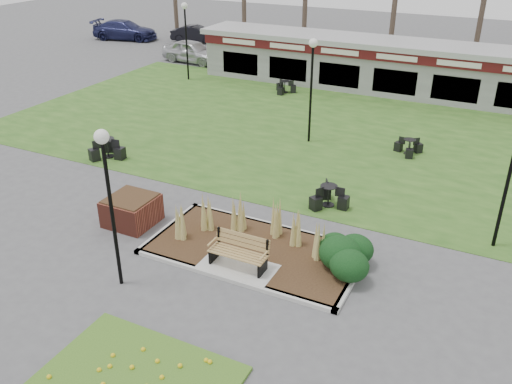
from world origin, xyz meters
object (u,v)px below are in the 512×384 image
at_px(park_bench, 239,251).
at_px(car_black, 196,34).
at_px(lamp_post_far_left, 185,24).
at_px(brick_planter, 132,210).
at_px(car_silver, 193,51).
at_px(bistro_set_b, 285,89).
at_px(bistro_set_c, 328,199).
at_px(car_blue, 125,30).
at_px(food_pavilion, 402,67).
at_px(lamp_post_near_left, 107,176).
at_px(lamp_post_mid_left, 312,68).
at_px(bistro_set_d, 409,149).
at_px(bistro_set_a, 108,151).

height_order(park_bench, car_black, car_black).
bearing_deg(park_bench, car_black, 124.12).
bearing_deg(lamp_post_far_left, brick_planter, -63.19).
bearing_deg(car_silver, bistro_set_b, -109.04).
height_order(bistro_set_c, car_blue, car_blue).
bearing_deg(food_pavilion, park_bench, -90.00).
height_order(lamp_post_near_left, car_silver, lamp_post_near_left).
bearing_deg(lamp_post_mid_left, food_pavilion, 78.97).
bearing_deg(lamp_post_mid_left, car_black, 134.49).
bearing_deg(brick_planter, lamp_post_near_left, -57.55).
bearing_deg(brick_planter, car_silver, 117.19).
bearing_deg(bistro_set_d, bistro_set_b, 144.36).
height_order(car_black, car_blue, car_blue).
bearing_deg(park_bench, brick_planter, 170.31).
bearing_deg(bistro_set_d, lamp_post_far_left, 158.07).
bearing_deg(bistro_set_d, bistro_set_c, -104.14).
distance_m(brick_planter, car_black, 29.40).
xyz_separation_m(bistro_set_b, bistro_set_d, (8.41, -6.03, -0.01)).
bearing_deg(car_blue, food_pavilion, -114.70).
distance_m(lamp_post_near_left, bistro_set_b, 19.36).
xyz_separation_m(lamp_post_near_left, car_blue, (-21.44, 27.19, -2.51)).
bearing_deg(food_pavilion, car_blue, 167.34).
bearing_deg(lamp_post_far_left, park_bench, -53.30).
bearing_deg(brick_planter, park_bench, -9.69).
bearing_deg(car_silver, bistro_set_a, -154.28).
bearing_deg(lamp_post_near_left, food_pavilion, 83.20).
bearing_deg(car_blue, lamp_post_far_left, -137.95).
xyz_separation_m(lamp_post_far_left, bistro_set_c, (13.48, -12.00, -3.09)).
relative_size(bistro_set_c, car_black, 0.36).
xyz_separation_m(brick_planter, car_black, (-13.72, 26.00, 0.19)).
relative_size(lamp_post_mid_left, car_silver, 1.02).
bearing_deg(bistro_set_a, bistro_set_d, 27.88).
height_order(lamp_post_mid_left, car_black, lamp_post_mid_left).
bearing_deg(bistro_set_d, lamp_post_mid_left, -173.12).
relative_size(food_pavilion, bistro_set_c, 17.17).
height_order(brick_planter, bistro_set_a, brick_planter).
xyz_separation_m(bistro_set_d, car_blue, (-26.53, 14.40, 0.54)).
bearing_deg(lamp_post_mid_left, car_blue, 146.07).
relative_size(brick_planter, lamp_post_near_left, 0.33).
height_order(car_silver, car_black, car_silver).
xyz_separation_m(food_pavilion, lamp_post_far_left, (-12.49, -2.96, 1.89)).
bearing_deg(bistro_set_b, bistro_set_d, -35.64).
relative_size(lamp_post_near_left, car_black, 1.12).
distance_m(food_pavilion, bistro_set_a, 17.39).
xyz_separation_m(lamp_post_near_left, lamp_post_mid_left, (0.74, 12.27, 0.06)).
xyz_separation_m(park_bench, lamp_post_near_left, (-2.60, -2.08, 2.69)).
distance_m(lamp_post_far_left, bistro_set_c, 18.31).
relative_size(brick_planter, bistro_set_c, 1.05).
bearing_deg(lamp_post_mid_left, park_bench, -79.68).
bearing_deg(lamp_post_mid_left, bistro_set_c, -62.37).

